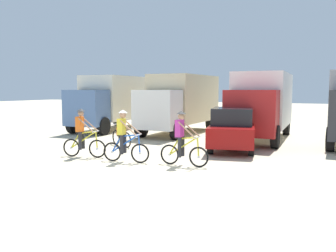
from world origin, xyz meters
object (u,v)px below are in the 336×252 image
(cyclist_cowboy_hat, at_px, (124,138))
(cyclist_near_camera, at_px, (182,140))
(box_truck_cream_rv, at_px, (113,100))
(box_truck_tan_camper, at_px, (181,101))
(sedan_parked, at_px, (232,129))
(cyclist_orange_shirt, at_px, (82,135))
(bicycle_spare, at_px, (121,137))
(box_truck_avon_van, at_px, (262,102))

(cyclist_cowboy_hat, relative_size, cyclist_near_camera, 1.00)
(cyclist_near_camera, bearing_deg, box_truck_cream_rv, 135.57)
(box_truck_tan_camper, height_order, cyclist_cowboy_hat, box_truck_tan_camper)
(sedan_parked, xyz_separation_m, cyclist_cowboy_hat, (-2.67, -4.19, -0.04))
(box_truck_cream_rv, height_order, cyclist_near_camera, box_truck_cream_rv)
(cyclist_orange_shirt, relative_size, bicycle_spare, 1.19)
(box_truck_avon_van, relative_size, bicycle_spare, 4.45)
(box_truck_cream_rv, xyz_separation_m, box_truck_tan_camper, (4.59, 0.16, 0.00))
(box_truck_avon_van, bearing_deg, bicycle_spare, -135.68)
(box_truck_cream_rv, height_order, cyclist_cowboy_hat, box_truck_cream_rv)
(sedan_parked, xyz_separation_m, cyclist_orange_shirt, (-4.57, -4.08, -0.04))
(cyclist_near_camera, height_order, bicycle_spare, cyclist_near_camera)
(cyclist_cowboy_hat, height_order, bicycle_spare, cyclist_cowboy_hat)
(cyclist_cowboy_hat, height_order, cyclist_near_camera, same)
(cyclist_near_camera, bearing_deg, box_truck_avon_van, 81.88)
(box_truck_tan_camper, bearing_deg, cyclist_near_camera, -66.07)
(box_truck_cream_rv, distance_m, box_truck_tan_camper, 4.59)
(cyclist_near_camera, bearing_deg, cyclist_cowboy_hat, -170.78)
(box_truck_cream_rv, xyz_separation_m, sedan_parked, (8.86, -4.22, -0.99))
(sedan_parked, xyz_separation_m, bicycle_spare, (-4.70, -1.26, -0.48))
(box_truck_avon_van, bearing_deg, cyclist_cowboy_hat, -111.48)
(cyclist_cowboy_hat, bearing_deg, cyclist_orange_shirt, 176.73)
(box_truck_cream_rv, distance_m, cyclist_cowboy_hat, 10.49)
(box_truck_avon_van, distance_m, cyclist_near_camera, 7.78)
(box_truck_cream_rv, relative_size, sedan_parked, 1.53)
(bicycle_spare, bearing_deg, box_truck_cream_rv, 127.20)
(box_truck_cream_rv, xyz_separation_m, cyclist_cowboy_hat, (6.19, -8.41, -1.03))
(sedan_parked, relative_size, cyclist_orange_shirt, 2.46)
(cyclist_near_camera, bearing_deg, box_truck_tan_camper, 113.93)
(box_truck_tan_camper, bearing_deg, bicycle_spare, -94.27)
(cyclist_cowboy_hat, xyz_separation_m, bicycle_spare, (-2.03, 2.92, -0.45))
(box_truck_cream_rv, relative_size, bicycle_spare, 4.47)
(sedan_parked, height_order, cyclist_cowboy_hat, cyclist_cowboy_hat)
(cyclist_orange_shirt, bearing_deg, box_truck_cream_rv, 117.37)
(sedan_parked, relative_size, cyclist_cowboy_hat, 2.46)
(box_truck_tan_camper, xyz_separation_m, bicycle_spare, (-0.42, -5.64, -1.48))
(cyclist_orange_shirt, bearing_deg, bicycle_spare, 92.67)
(box_truck_cream_rv, height_order, bicycle_spare, box_truck_cream_rv)
(box_truck_tan_camper, relative_size, bicycle_spare, 4.43)
(cyclist_near_camera, bearing_deg, bicycle_spare, 147.56)
(cyclist_cowboy_hat, relative_size, bicycle_spare, 1.19)
(sedan_parked, relative_size, cyclist_near_camera, 2.46)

